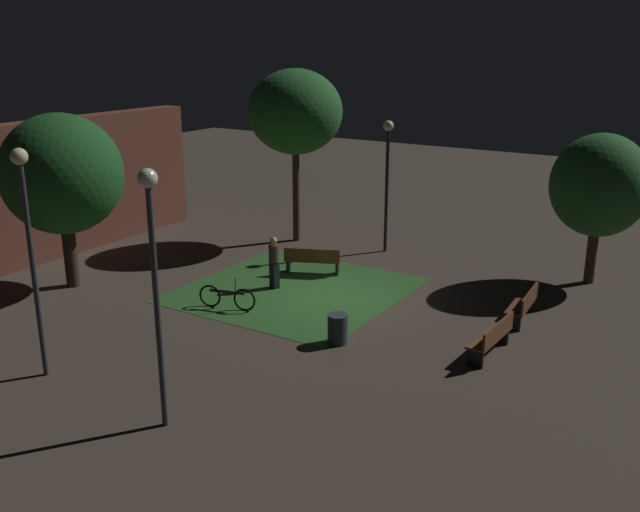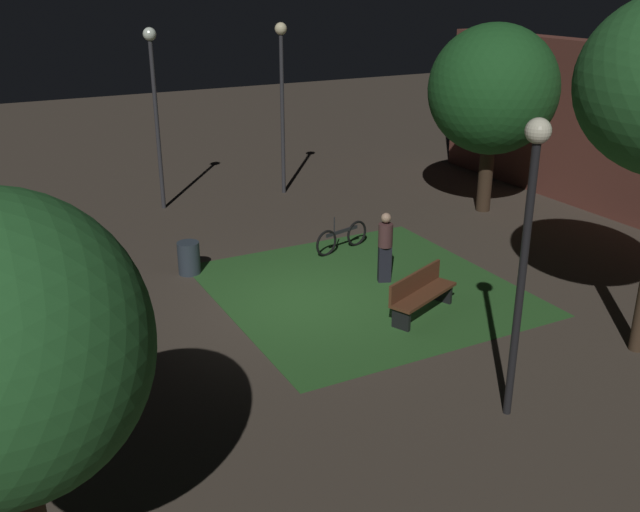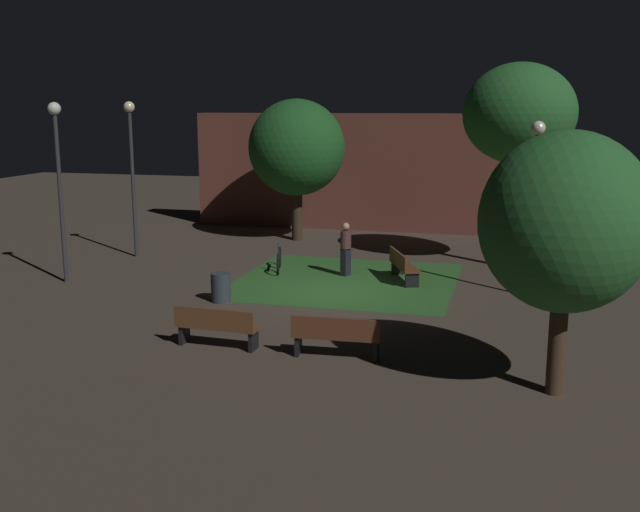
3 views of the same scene
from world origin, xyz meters
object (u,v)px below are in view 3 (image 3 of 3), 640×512
at_px(lamp_post_near_wall, 58,164).
at_px(lamp_post_plaza_east, 131,154).
at_px(bench_corner, 216,326).
at_px(tree_right_canopy, 519,114).
at_px(bench_back_row, 336,335).
at_px(tree_left_canopy, 565,223).
at_px(trash_bin, 221,287).
at_px(tree_tall_center, 297,148).
at_px(lamp_post_plaza_west, 535,179).
at_px(bicycle, 279,260).
at_px(pedestrian, 346,248).
at_px(bench_by_lamp, 402,265).

distance_m(lamp_post_near_wall, lamp_post_plaza_east, 3.83).
distance_m(bench_corner, tree_right_canopy, 12.06).
distance_m(bench_back_row, tree_left_canopy, 4.97).
height_order(lamp_post_plaza_east, trash_bin, lamp_post_plaza_east).
height_order(tree_tall_center, lamp_post_plaza_west, tree_tall_center).
distance_m(lamp_post_plaza_east, trash_bin, 7.50).
xyz_separation_m(tree_left_canopy, lamp_post_plaza_west, (-0.33, 6.92, 0.07)).
height_order(tree_right_canopy, bicycle, tree_right_canopy).
relative_size(tree_left_canopy, pedestrian, 2.87).
xyz_separation_m(bench_corner, lamp_post_plaza_east, (-6.31, 8.20, 2.95)).
bearing_deg(bench_by_lamp, lamp_post_near_wall, -164.75).
height_order(tree_right_canopy, lamp_post_plaza_west, tree_right_canopy).
bearing_deg(tree_tall_center, lamp_post_near_wall, -118.97).
xyz_separation_m(bench_by_lamp, trash_bin, (-4.22, -3.44, -0.10)).
xyz_separation_m(tree_left_canopy, lamp_post_near_wall, (-13.24, 5.19, 0.35)).
xyz_separation_m(tree_left_canopy, lamp_post_plaza_east, (-13.07, 9.01, 0.37)).
relative_size(bench_by_lamp, tree_tall_center, 0.35).
distance_m(bench_corner, tree_left_canopy, 7.27).
height_order(bench_by_lamp, lamp_post_plaza_west, lamp_post_plaza_west).
height_order(lamp_post_plaza_west, pedestrian, lamp_post_plaza_west).
bearing_deg(lamp_post_near_wall, tree_right_canopy, 22.77).
distance_m(lamp_post_plaza_east, lamp_post_plaza_west, 12.91).
height_order(bench_back_row, trash_bin, bench_back_row).
bearing_deg(tree_left_canopy, bench_corner, 173.15).
bearing_deg(lamp_post_plaza_east, lamp_post_plaza_west, -9.32).
distance_m(bench_back_row, lamp_post_near_wall, 10.49).
distance_m(lamp_post_plaza_west, pedestrian, 5.85).
height_order(bench_by_lamp, tree_left_canopy, tree_left_canopy).
height_order(tree_right_canopy, lamp_post_plaza_east, tree_right_canopy).
bearing_deg(lamp_post_plaza_west, pedestrian, 168.42).
relative_size(tree_right_canopy, tree_left_canopy, 1.36).
bearing_deg(lamp_post_plaza_east, tree_left_canopy, -34.59).
height_order(bench_back_row, pedestrian, pedestrian).
relative_size(lamp_post_plaza_east, lamp_post_plaza_west, 1.11).
bearing_deg(pedestrian, lamp_post_near_wall, -159.76).
bearing_deg(bench_back_row, trash_bin, 138.28).
height_order(tree_tall_center, trash_bin, tree_tall_center).
relative_size(tree_left_canopy, lamp_post_plaza_west, 1.00).
bearing_deg(bicycle, tree_right_canopy, 18.35).
bearing_deg(tree_right_canopy, tree_tall_center, 159.32).
bearing_deg(bench_corner, lamp_post_near_wall, 145.99).
xyz_separation_m(tree_tall_center, bicycle, (0.97, -5.27, -3.11)).
height_order(bench_corner, tree_right_canopy, tree_right_canopy).
bearing_deg(lamp_post_plaza_west, lamp_post_near_wall, -172.35).
height_order(bench_by_lamp, lamp_post_plaza_east, lamp_post_plaza_east).
bearing_deg(bench_corner, lamp_post_plaza_east, 127.59).
distance_m(tree_left_canopy, lamp_post_plaza_east, 15.88).
bearing_deg(lamp_post_near_wall, bicycle, 27.93).
xyz_separation_m(bench_corner, bench_back_row, (2.58, 0.00, 0.00)).
bearing_deg(lamp_post_plaza_east, bench_back_row, -42.67).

